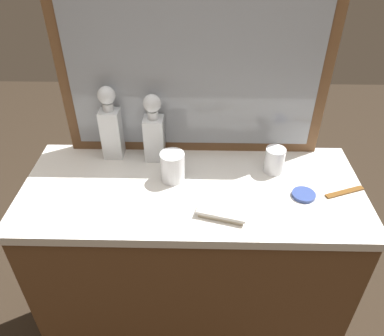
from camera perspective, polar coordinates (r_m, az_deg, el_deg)
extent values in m
plane|color=#2D2319|center=(2.03, 0.00, -23.70)|extent=(6.00, 6.00, 0.00)
cube|color=brown|center=(1.65, 0.00, -15.90)|extent=(1.15, 0.49, 0.90)
cube|color=silver|center=(1.32, 0.00, -3.36)|extent=(1.18, 0.51, 0.03)
cube|color=brown|center=(1.35, 0.23, 14.07)|extent=(0.96, 0.03, 0.62)
cube|color=gray|center=(1.34, 0.22, 13.83)|extent=(0.88, 0.01, 0.54)
cube|color=white|center=(1.41, -5.72, 4.49)|extent=(0.07, 0.07, 0.17)
cube|color=brown|center=(1.42, -5.67, 3.72)|extent=(0.06, 0.06, 0.12)
cylinder|color=white|center=(1.36, -5.98, 8.06)|extent=(0.04, 0.04, 0.03)
sphere|color=white|center=(1.34, -6.10, 9.74)|extent=(0.07, 0.07, 0.07)
cube|color=white|center=(1.44, -12.05, 5.16)|extent=(0.07, 0.07, 0.19)
cube|color=brown|center=(1.45, -11.95, 4.47)|extent=(0.06, 0.06, 0.15)
cylinder|color=white|center=(1.39, -12.63, 9.07)|extent=(0.04, 0.04, 0.03)
sphere|color=white|center=(1.37, -12.87, 10.72)|extent=(0.07, 0.07, 0.07)
cylinder|color=white|center=(1.38, 12.42, 1.15)|extent=(0.07, 0.07, 0.10)
cylinder|color=silver|center=(1.40, 12.20, -0.23)|extent=(0.07, 0.07, 0.01)
cylinder|color=white|center=(1.31, -2.97, 0.20)|extent=(0.09, 0.09, 0.11)
cylinder|color=silver|center=(1.34, -2.91, -1.45)|extent=(0.08, 0.08, 0.01)
cube|color=#B7A88C|center=(1.19, 4.55, -7.05)|extent=(0.15, 0.09, 0.01)
cube|color=beige|center=(1.19, 4.58, -6.63)|extent=(0.17, 0.10, 0.01)
cylinder|color=#33478C|center=(1.32, 16.59, -3.91)|extent=(0.08, 0.08, 0.01)
cube|color=brown|center=(1.38, 22.17, -3.41)|extent=(0.14, 0.07, 0.01)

